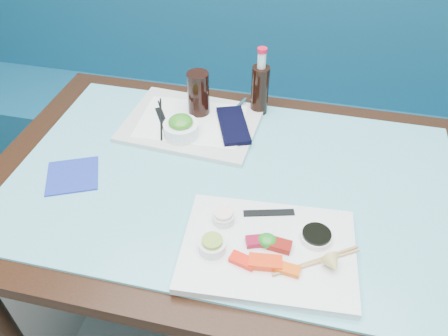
% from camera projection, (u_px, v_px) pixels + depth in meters
% --- Properties ---
extents(booth_bench, '(3.00, 0.56, 1.17)m').
position_uv_depth(booth_bench, '(269.00, 119.00, 2.07)').
color(booth_bench, navy).
rests_on(booth_bench, ground).
extents(dining_table, '(1.40, 0.90, 0.75)m').
position_uv_depth(dining_table, '(232.00, 202.00, 1.27)').
color(dining_table, black).
rests_on(dining_table, ground).
extents(glass_top, '(1.22, 0.76, 0.01)m').
position_uv_depth(glass_top, '(232.00, 180.00, 1.21)').
color(glass_top, '#65BBCA').
rests_on(glass_top, dining_table).
extents(sashimi_plate, '(0.42, 0.32, 0.02)m').
position_uv_depth(sashimi_plate, '(268.00, 250.00, 1.02)').
color(sashimi_plate, white).
rests_on(sashimi_plate, glass_top).
extents(salmon_left, '(0.06, 0.04, 0.01)m').
position_uv_depth(salmon_left, '(243.00, 261.00, 0.97)').
color(salmon_left, '#FD1C0A').
rests_on(salmon_left, sashimi_plate).
extents(salmon_mid, '(0.08, 0.04, 0.02)m').
position_uv_depth(salmon_mid, '(265.00, 262.00, 0.97)').
color(salmon_mid, '#FF330A').
rests_on(salmon_mid, sashimi_plate).
extents(salmon_right, '(0.06, 0.03, 0.01)m').
position_uv_depth(salmon_right, '(287.00, 269.00, 0.96)').
color(salmon_right, '#F65709').
rests_on(salmon_right, sashimi_plate).
extents(tuna_left, '(0.05, 0.04, 0.02)m').
position_uv_depth(tuna_left, '(256.00, 241.00, 1.01)').
color(tuna_left, maroon).
rests_on(tuna_left, sashimi_plate).
extents(tuna_right, '(0.06, 0.04, 0.02)m').
position_uv_depth(tuna_right, '(280.00, 245.00, 1.00)').
color(tuna_right, maroon).
rests_on(tuna_right, sashimi_plate).
extents(seaweed_garnish, '(0.06, 0.06, 0.02)m').
position_uv_depth(seaweed_garnish, '(267.00, 240.00, 1.01)').
color(seaweed_garnish, '#1F831E').
rests_on(seaweed_garnish, sashimi_plate).
extents(ramekin_wasabi, '(0.08, 0.08, 0.03)m').
position_uv_depth(ramekin_wasabi, '(212.00, 246.00, 1.00)').
color(ramekin_wasabi, white).
rests_on(ramekin_wasabi, sashimi_plate).
extents(wasabi_fill, '(0.06, 0.06, 0.01)m').
position_uv_depth(wasabi_fill, '(212.00, 241.00, 0.98)').
color(wasabi_fill, '#82A936').
rests_on(wasabi_fill, ramekin_wasabi).
extents(ramekin_ginger, '(0.06, 0.06, 0.02)m').
position_uv_depth(ramekin_ginger, '(223.00, 218.00, 1.06)').
color(ramekin_ginger, silver).
rests_on(ramekin_ginger, sashimi_plate).
extents(ginger_fill, '(0.05, 0.05, 0.01)m').
position_uv_depth(ginger_fill, '(223.00, 213.00, 1.05)').
color(ginger_fill, '#FDE0D0').
rests_on(ginger_fill, ramekin_ginger).
extents(soy_dish, '(0.09, 0.09, 0.02)m').
position_uv_depth(soy_dish, '(316.00, 237.00, 1.02)').
color(soy_dish, white).
rests_on(soy_dish, sashimi_plate).
extents(soy_fill, '(0.08, 0.08, 0.01)m').
position_uv_depth(soy_fill, '(317.00, 234.00, 1.02)').
color(soy_fill, black).
rests_on(soy_fill, soy_dish).
extents(lemon_wedge, '(0.05, 0.05, 0.04)m').
position_uv_depth(lemon_wedge, '(333.00, 264.00, 0.95)').
color(lemon_wedge, '#D6BF65').
rests_on(lemon_wedge, sashimi_plate).
extents(chopstick_sleeve, '(0.13, 0.05, 0.00)m').
position_uv_depth(chopstick_sleeve, '(269.00, 213.00, 1.09)').
color(chopstick_sleeve, black).
rests_on(chopstick_sleeve, sashimi_plate).
extents(wooden_chopstick_a, '(0.19, 0.13, 0.01)m').
position_uv_depth(wooden_chopstick_a, '(316.00, 260.00, 0.98)').
color(wooden_chopstick_a, '#A9874F').
rests_on(wooden_chopstick_a, sashimi_plate).
extents(wooden_chopstick_b, '(0.17, 0.11, 0.01)m').
position_uv_depth(wooden_chopstick_b, '(321.00, 261.00, 0.98)').
color(wooden_chopstick_b, tan).
rests_on(wooden_chopstick_b, sashimi_plate).
extents(serving_tray, '(0.43, 0.33, 0.02)m').
position_uv_depth(serving_tray, '(192.00, 123.00, 1.39)').
color(serving_tray, silver).
rests_on(serving_tray, glass_top).
extents(paper_placemat, '(0.34, 0.24, 0.00)m').
position_uv_depth(paper_placemat, '(192.00, 121.00, 1.39)').
color(paper_placemat, white).
rests_on(paper_placemat, serving_tray).
extents(seaweed_bowl, '(0.14, 0.14, 0.04)m').
position_uv_depth(seaweed_bowl, '(181.00, 129.00, 1.32)').
color(seaweed_bowl, white).
rests_on(seaweed_bowl, serving_tray).
extents(seaweed_salad, '(0.08, 0.08, 0.04)m').
position_uv_depth(seaweed_salad, '(181.00, 122.00, 1.30)').
color(seaweed_salad, '#33861F').
rests_on(seaweed_salad, seaweed_bowl).
extents(cola_glass, '(0.07, 0.07, 0.14)m').
position_uv_depth(cola_glass, '(198.00, 93.00, 1.38)').
color(cola_glass, black).
rests_on(cola_glass, serving_tray).
extents(navy_pouch, '(0.15, 0.21, 0.01)m').
position_uv_depth(navy_pouch, '(233.00, 125.00, 1.36)').
color(navy_pouch, black).
rests_on(navy_pouch, serving_tray).
extents(fork, '(0.04, 0.10, 0.01)m').
position_uv_depth(fork, '(238.00, 107.00, 1.44)').
color(fork, white).
rests_on(fork, serving_tray).
extents(black_chopstick_a, '(0.08, 0.22, 0.01)m').
position_uv_depth(black_chopstick_a, '(161.00, 118.00, 1.39)').
color(black_chopstick_a, black).
rests_on(black_chopstick_a, serving_tray).
extents(black_chopstick_b, '(0.10, 0.19, 0.01)m').
position_uv_depth(black_chopstick_b, '(163.00, 119.00, 1.39)').
color(black_chopstick_b, black).
rests_on(black_chopstick_b, serving_tray).
extents(tray_sleeve, '(0.09, 0.12, 0.00)m').
position_uv_depth(tray_sleeve, '(162.00, 119.00, 1.39)').
color(tray_sleeve, black).
rests_on(tray_sleeve, serving_tray).
extents(cola_bottle_body, '(0.06, 0.06, 0.16)m').
position_uv_depth(cola_bottle_body, '(260.00, 90.00, 1.40)').
color(cola_bottle_body, black).
rests_on(cola_bottle_body, glass_top).
extents(cola_bottle_neck, '(0.03, 0.03, 0.05)m').
position_uv_depth(cola_bottle_neck, '(262.00, 60.00, 1.33)').
color(cola_bottle_neck, silver).
rests_on(cola_bottle_neck, cola_bottle_body).
extents(cola_bottle_cap, '(0.03, 0.03, 0.01)m').
position_uv_depth(cola_bottle_cap, '(262.00, 50.00, 1.31)').
color(cola_bottle_cap, red).
rests_on(cola_bottle_cap, cola_bottle_neck).
extents(blue_napkin, '(0.18, 0.18, 0.01)m').
position_uv_depth(blue_napkin, '(72.00, 176.00, 1.22)').
color(blue_napkin, '#1B2D98').
rests_on(blue_napkin, glass_top).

